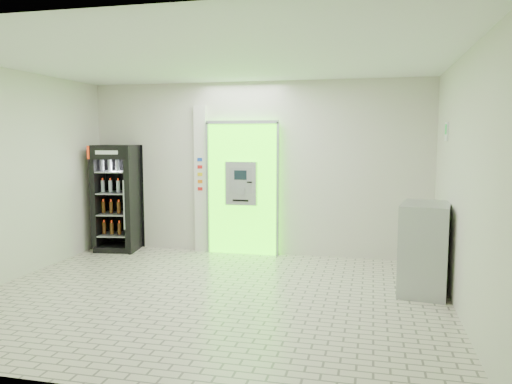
% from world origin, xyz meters
% --- Properties ---
extents(ground, '(6.00, 6.00, 0.00)m').
position_xyz_m(ground, '(0.00, 0.00, 0.00)').
color(ground, beige).
rests_on(ground, ground).
extents(room_shell, '(6.00, 6.00, 6.00)m').
position_xyz_m(room_shell, '(0.00, 0.00, 1.84)').
color(room_shell, beige).
rests_on(room_shell, ground).
extents(atm_assembly, '(1.30, 0.24, 2.33)m').
position_xyz_m(atm_assembly, '(-0.20, 2.41, 1.17)').
color(atm_assembly, '#3CFF09').
rests_on(atm_assembly, ground).
extents(pillar, '(0.22, 0.11, 2.60)m').
position_xyz_m(pillar, '(-0.98, 2.45, 1.30)').
color(pillar, silver).
rests_on(pillar, ground).
extents(beverage_cooler, '(0.81, 0.76, 1.91)m').
position_xyz_m(beverage_cooler, '(-2.48, 2.18, 0.91)').
color(beverage_cooler, black).
rests_on(beverage_cooler, ground).
extents(steel_cabinet, '(0.74, 0.97, 1.18)m').
position_xyz_m(steel_cabinet, '(2.69, 0.79, 0.59)').
color(steel_cabinet, '#9EA1A5').
rests_on(steel_cabinet, ground).
extents(exit_sign, '(0.02, 0.22, 0.26)m').
position_xyz_m(exit_sign, '(2.99, 1.40, 2.12)').
color(exit_sign, white).
rests_on(exit_sign, room_shell).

